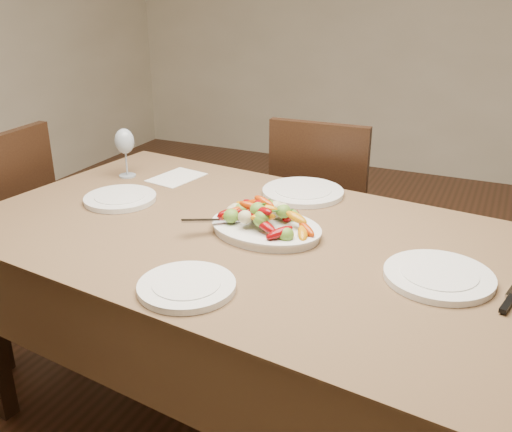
{
  "coord_description": "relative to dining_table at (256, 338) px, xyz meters",
  "views": [
    {
      "loc": [
        0.74,
        -1.64,
        1.49
      ],
      "look_at": [
        0.07,
        -0.19,
        0.82
      ],
      "focal_mm": 40.0,
      "sensor_mm": 36.0,
      "label": 1
    }
  ],
  "objects": [
    {
      "name": "floor",
      "position": [
        -0.07,
        0.19,
        -0.38
      ],
      "size": [
        6.0,
        6.0,
        0.0
      ],
      "primitive_type": "plane",
      "color": "#3C2012",
      "rests_on": "ground"
    },
    {
      "name": "dining_table",
      "position": [
        0.0,
        0.0,
        0.0
      ],
      "size": [
        1.95,
        1.25,
        0.76
      ],
      "primitive_type": "cube",
      "rotation": [
        0.0,
        0.0,
        -0.12
      ],
      "color": "brown",
      "rests_on": "ground"
    },
    {
      "name": "chair_far",
      "position": [
        -0.05,
        0.9,
        0.1
      ],
      "size": [
        0.43,
        0.43,
        0.95
      ],
      "primitive_type": null,
      "rotation": [
        0.0,
        0.0,
        3.17
      ],
      "color": "black",
      "rests_on": "ground"
    },
    {
      "name": "serving_platter",
      "position": [
        0.02,
        0.02,
        0.39
      ],
      "size": [
        0.37,
        0.3,
        0.02
      ],
      "primitive_type": "ellipsoid",
      "rotation": [
        0.0,
        0.0,
        -0.12
      ],
      "color": "white",
      "rests_on": "dining_table"
    },
    {
      "name": "roasted_vegetables",
      "position": [
        0.02,
        0.02,
        0.45
      ],
      "size": [
        0.3,
        0.22,
        0.09
      ],
      "primitive_type": null,
      "rotation": [
        0.0,
        0.0,
        -0.12
      ],
      "color": "#730507",
      "rests_on": "serving_platter"
    },
    {
      "name": "serving_spoon",
      "position": [
        -0.05,
        -0.01,
        0.43
      ],
      "size": [
        0.23,
        0.25,
        0.03
      ],
      "primitive_type": null,
      "rotation": [
        0.0,
        0.0,
        -0.86
      ],
      "color": "#9EA0A8",
      "rests_on": "serving_platter"
    },
    {
      "name": "plate_left",
      "position": [
        -0.56,
        0.06,
        0.39
      ],
      "size": [
        0.25,
        0.25,
        0.02
      ],
      "primitive_type": "cylinder",
      "color": "white",
      "rests_on": "dining_table"
    },
    {
      "name": "plate_right",
      "position": [
        0.55,
        -0.06,
        0.39
      ],
      "size": [
        0.28,
        0.28,
        0.02
      ],
      "primitive_type": "cylinder",
      "color": "white",
      "rests_on": "dining_table"
    },
    {
      "name": "plate_far",
      "position": [
        0.01,
        0.39,
        0.39
      ],
      "size": [
        0.29,
        0.29,
        0.02
      ],
      "primitive_type": "cylinder",
      "color": "white",
      "rests_on": "dining_table"
    },
    {
      "name": "plate_near",
      "position": [
        -0.02,
        -0.38,
        0.39
      ],
      "size": [
        0.25,
        0.25,
        0.02
      ],
      "primitive_type": "cylinder",
      "color": "white",
      "rests_on": "dining_table"
    },
    {
      "name": "wine_glass",
      "position": [
        -0.7,
        0.29,
        0.48
      ],
      "size": [
        0.08,
        0.08,
        0.2
      ],
      "primitive_type": null,
      "color": "#8C99A5",
      "rests_on": "dining_table"
    },
    {
      "name": "menu_card",
      "position": [
        -0.51,
        0.36,
        0.38
      ],
      "size": [
        0.18,
        0.23,
        0.0
      ],
      "primitive_type": "cube",
      "rotation": [
        0.0,
        0.0,
        -0.17
      ],
      "color": "silver",
      "rests_on": "dining_table"
    },
    {
      "name": "table_knife",
      "position": [
        0.73,
        -0.09,
        0.38
      ],
      "size": [
        0.06,
        0.2,
        0.01
      ],
      "primitive_type": null,
      "rotation": [
        0.0,
        0.0,
        -0.23
      ],
      "color": "#9EA0A8",
      "rests_on": "dining_table"
    }
  ]
}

